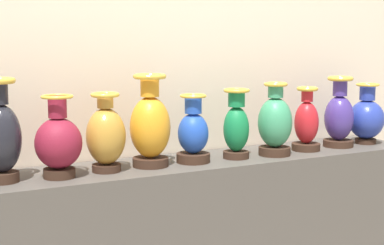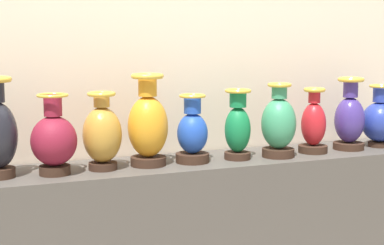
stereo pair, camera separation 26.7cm
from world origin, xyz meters
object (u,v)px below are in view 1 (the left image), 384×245
(vase_amber, at_px, (150,126))
(vase_cobalt, at_px, (366,118))
(vase_burgundy, at_px, (58,142))
(vase_emerald, at_px, (236,126))
(vase_indigo, at_px, (339,117))
(vase_sapphire, at_px, (193,134))
(vase_ochre, at_px, (106,136))
(vase_jade, at_px, (275,123))
(vase_onyx, at_px, (2,137))
(vase_crimson, at_px, (306,124))

(vase_amber, distance_m, vase_cobalt, 1.26)
(vase_amber, xyz_separation_m, vase_cobalt, (1.26, -0.00, -0.04))
(vase_burgundy, distance_m, vase_emerald, 0.84)
(vase_emerald, relative_size, vase_indigo, 0.90)
(vase_burgundy, height_order, vase_sapphire, vase_burgundy)
(vase_ochre, relative_size, vase_indigo, 0.91)
(vase_ochre, xyz_separation_m, vase_indigo, (1.27, 0.01, 0.00))
(vase_amber, height_order, vase_indigo, vase_amber)
(vase_burgundy, height_order, vase_jade, vase_jade)
(vase_onyx, height_order, vase_ochre, vase_onyx)
(vase_burgundy, bearing_deg, vase_jade, -0.71)
(vase_burgundy, distance_m, vase_indigo, 1.48)
(vase_emerald, relative_size, vase_jade, 0.93)
(vase_emerald, bearing_deg, vase_cobalt, 1.26)
(vase_burgundy, xyz_separation_m, vase_ochre, (0.21, 0.02, 0.01))
(vase_amber, bearing_deg, vase_onyx, -179.64)
(vase_burgundy, xyz_separation_m, vase_emerald, (0.84, 0.01, 0.01))
(vase_emerald, bearing_deg, vase_burgundy, -179.35)
(vase_jade, height_order, vase_cobalt, vase_jade)
(vase_burgundy, bearing_deg, vase_amber, 4.09)
(vase_sapphire, height_order, vase_indigo, vase_indigo)
(vase_jade, distance_m, vase_indigo, 0.43)
(vase_cobalt, bearing_deg, vase_ochre, -179.69)
(vase_sapphire, xyz_separation_m, vase_crimson, (0.64, -0.00, 0.01))
(vase_indigo, height_order, vase_cobalt, vase_indigo)
(vase_sapphire, bearing_deg, vase_crimson, -0.29)
(vase_emerald, bearing_deg, vase_amber, 177.33)
(vase_onyx, xyz_separation_m, vase_indigo, (1.69, 0.00, -0.02))
(vase_crimson, bearing_deg, vase_sapphire, 179.71)
(vase_jade, xyz_separation_m, vase_indigo, (0.43, 0.04, 0.00))
(vase_burgundy, height_order, vase_emerald, vase_burgundy)
(vase_sapphire, bearing_deg, vase_onyx, 179.63)
(vase_onyx, xyz_separation_m, vase_cobalt, (1.88, 0.00, -0.04))
(vase_ochre, xyz_separation_m, vase_crimson, (1.05, -0.00, -0.02))
(vase_jade, bearing_deg, vase_burgundy, 179.29)
(vase_onyx, xyz_separation_m, vase_sapphire, (0.83, -0.01, -0.05))
(vase_indigo, bearing_deg, vase_amber, 179.82)
(vase_onyx, xyz_separation_m, vase_jade, (1.26, -0.04, -0.03))
(vase_amber, bearing_deg, vase_indigo, -0.18)
(vase_cobalt, bearing_deg, vase_burgundy, -179.05)
(vase_ochre, bearing_deg, vase_indigo, 0.29)
(vase_jade, xyz_separation_m, vase_crimson, (0.21, 0.03, -0.02))
(vase_onyx, relative_size, vase_amber, 1.00)
(vase_sapphire, height_order, vase_crimson, vase_crimson)
(vase_indigo, relative_size, vase_cobalt, 1.13)
(vase_burgundy, bearing_deg, vase_indigo, 1.01)
(vase_crimson, bearing_deg, vase_amber, 179.15)
(vase_sapphire, distance_m, vase_emerald, 0.22)
(vase_amber, relative_size, vase_cobalt, 1.26)
(vase_onyx, xyz_separation_m, vase_burgundy, (0.21, -0.03, -0.04))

